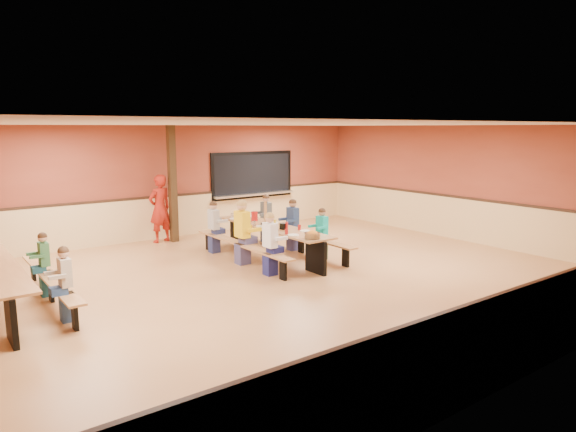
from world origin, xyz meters
TOP-DOWN VIEW (x-y plane):
  - ground at (0.00, 0.00)m, footprint 12.00×12.00m
  - room_envelope at (0.00, 0.00)m, footprint 12.04×10.04m
  - kitchen_pass_through at (2.60, 4.96)m, footprint 2.78×0.28m
  - structural_post at (-0.20, 4.40)m, footprint 0.18×0.18m
  - cafeteria_table_main at (0.89, 1.46)m, footprint 1.91×3.70m
  - seated_child_white_left at (0.06, 0.36)m, footprint 0.39×0.32m
  - seated_adult_yellow at (0.06, 1.42)m, footprint 0.46×0.37m
  - seated_child_grey_left at (0.06, 2.71)m, footprint 0.37×0.30m
  - seated_child_teal_right at (1.71, 0.71)m, footprint 0.34×0.28m
  - seated_child_navy_right at (1.71, 1.80)m, footprint 0.38×0.31m
  - seated_child_char_right at (1.71, 2.95)m, footprint 0.38×0.31m
  - seated_child_green_sec at (-3.86, 1.62)m, footprint 0.33×0.27m
  - seated_child_tan_sec at (-3.86, 0.13)m, footprint 0.35×0.28m
  - standing_woman at (-0.51, 4.55)m, footprint 0.72×0.55m
  - punch_pitcher at (0.92, 2.26)m, footprint 0.16×0.16m
  - chip_bowl at (0.77, -0.11)m, footprint 0.32×0.32m
  - napkin_dispenser at (0.86, 1.01)m, footprint 0.10×0.14m
  - condiment_mustard at (0.85, 1.32)m, footprint 0.06×0.06m
  - condiment_ketchup at (0.90, 0.94)m, footprint 0.06×0.06m
  - table_paddle at (0.81, 1.62)m, footprint 0.16×0.16m
  - place_settings at (0.89, 1.46)m, footprint 0.65×3.30m

SIDE VIEW (x-z plane):
  - ground at x=0.00m, z-range 0.00..0.00m
  - cafeteria_table_main at x=0.89m, z-range 0.16..0.90m
  - seated_child_green_sec at x=-3.86m, z-range 0.00..1.13m
  - seated_child_teal_right at x=1.71m, z-range 0.00..1.15m
  - seated_child_tan_sec at x=-3.86m, z-range 0.00..1.16m
  - seated_child_grey_left at x=0.06m, z-range 0.00..1.21m
  - seated_child_char_right at x=1.71m, z-range 0.00..1.22m
  - seated_child_navy_right at x=1.71m, z-range 0.00..1.23m
  - seated_child_white_left at x=0.06m, z-range 0.00..1.26m
  - room_envelope at x=0.00m, z-range -0.82..2.20m
  - seated_adult_yellow at x=0.06m, z-range 0.00..1.39m
  - place_settings at x=0.89m, z-range 0.74..0.85m
  - napkin_dispenser at x=0.86m, z-range 0.74..0.87m
  - chip_bowl at x=0.77m, z-range 0.74..0.89m
  - condiment_mustard at x=0.85m, z-range 0.74..0.91m
  - condiment_ketchup at x=0.90m, z-range 0.74..0.91m
  - punch_pitcher at x=0.92m, z-range 0.74..0.96m
  - table_paddle at x=0.81m, z-range 0.60..1.16m
  - standing_woman at x=-0.51m, z-range 0.00..1.76m
  - kitchen_pass_through at x=2.60m, z-range 0.80..2.18m
  - structural_post at x=-0.20m, z-range 0.00..3.00m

